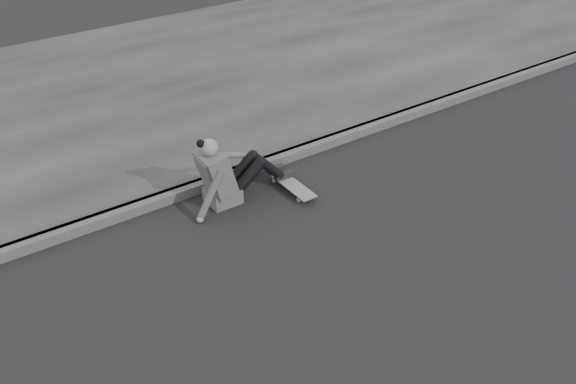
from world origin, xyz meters
name	(u,v)px	position (x,y,z in m)	size (l,w,h in m)	color
ground	(555,201)	(0.00, 0.00, 0.00)	(80.00, 80.00, 0.00)	black
curb	(403,116)	(0.00, 2.58, 0.06)	(24.00, 0.16, 0.12)	#4E4E4E
sidewalk	(285,54)	(0.00, 5.60, 0.06)	(24.00, 6.00, 0.12)	#333333
skateboard	(291,185)	(-2.40, 1.96, 0.07)	(0.20, 0.78, 0.09)	#A3A39D
seated_woman	(227,174)	(-3.14, 2.21, 0.36)	(1.38, 0.46, 0.88)	#525255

